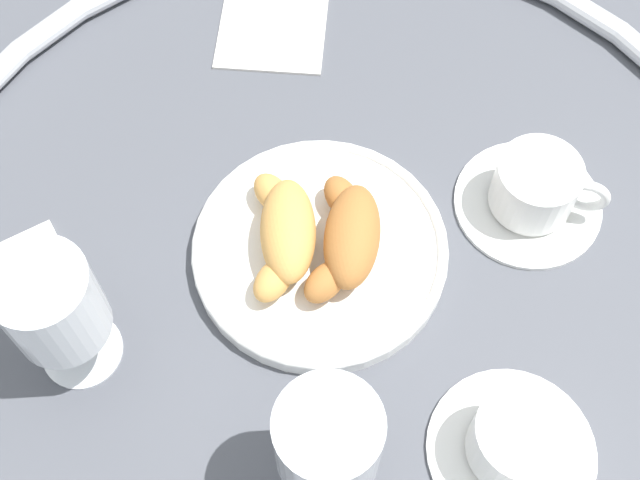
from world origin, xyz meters
The scene contains 11 objects.
ground_plane centered at (0.00, 0.00, 0.00)m, with size 2.20×2.20×0.00m, color #4C4F56.
table_chrome_rim centered at (0.00, 0.00, 0.01)m, with size 0.81×0.81×0.02m, color silver.
pastry_plate centered at (0.01, 0.01, 0.01)m, with size 0.23×0.23×0.02m.
croissant_large centered at (0.01, -0.01, 0.04)m, with size 0.14×0.07×0.04m.
croissant_small centered at (0.00, 0.05, 0.04)m, with size 0.13×0.09×0.04m.
coffee_cup_near centered at (0.11, -0.16, 0.03)m, with size 0.14×0.14×0.06m.
coffee_cup_far centered at (-0.12, -0.18, 0.03)m, with size 0.14×0.14×0.06m.
juice_glass_left centered at (-0.18, -0.04, 0.09)m, with size 0.08×0.08×0.14m.
juice_glass_right centered at (-0.13, 0.19, 0.09)m, with size 0.08×0.08×0.14m.
sugar_packet centered at (-0.05, 0.27, 0.00)m, with size 0.05×0.03×0.01m, color white.
folded_napkin centered at (0.25, 0.13, 0.00)m, with size 0.11×0.11×0.01m, color silver.
Camera 1 is at (-0.33, -0.07, 0.69)m, focal length 48.20 mm.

